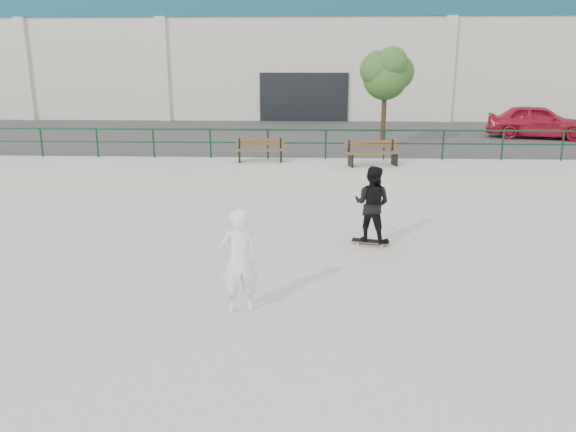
{
  "coord_description": "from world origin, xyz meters",
  "views": [
    {
      "loc": [
        0.59,
        -8.51,
        3.7
      ],
      "look_at": [
        0.1,
        2.0,
        0.83
      ],
      "focal_mm": 35.0,
      "sensor_mm": 36.0,
      "label": 1
    }
  ],
  "objects_px": {
    "red_car": "(538,121)",
    "seated_skater": "(239,261)",
    "tree": "(386,72)",
    "standing_skater": "(372,204)",
    "bench_right": "(372,153)",
    "skateboard": "(370,241)",
    "bench_left": "(260,150)"
  },
  "relations": [
    {
      "from": "red_car",
      "to": "seated_skater",
      "type": "xyz_separation_m",
      "value": [
        -10.96,
        -17.43,
        -0.42
      ]
    },
    {
      "from": "tree",
      "to": "standing_skater",
      "type": "xyz_separation_m",
      "value": [
        -1.53,
        -11.01,
        -2.48
      ]
    },
    {
      "from": "bench_right",
      "to": "seated_skater",
      "type": "distance_m",
      "value": 10.55
    },
    {
      "from": "tree",
      "to": "standing_skater",
      "type": "height_order",
      "value": "tree"
    },
    {
      "from": "standing_skater",
      "to": "seated_skater",
      "type": "height_order",
      "value": "standing_skater"
    },
    {
      "from": "bench_right",
      "to": "tree",
      "type": "height_order",
      "value": "tree"
    },
    {
      "from": "seated_skater",
      "to": "red_car",
      "type": "bearing_deg",
      "value": -139.37
    },
    {
      "from": "skateboard",
      "to": "standing_skater",
      "type": "bearing_deg",
      "value": 57.83
    },
    {
      "from": "seated_skater",
      "to": "standing_skater",
      "type": "bearing_deg",
      "value": -141.7
    },
    {
      "from": "seated_skater",
      "to": "bench_right",
      "type": "bearing_deg",
      "value": -123.72
    },
    {
      "from": "bench_left",
      "to": "red_car",
      "type": "relative_size",
      "value": 0.4
    },
    {
      "from": "bench_left",
      "to": "tree",
      "type": "bearing_deg",
      "value": 32.99
    },
    {
      "from": "skateboard",
      "to": "bench_right",
      "type": "bearing_deg",
      "value": 97.12
    },
    {
      "from": "bench_left",
      "to": "standing_skater",
      "type": "bearing_deg",
      "value": -73.58
    },
    {
      "from": "bench_left",
      "to": "standing_skater",
      "type": "xyz_separation_m",
      "value": [
        3.01,
        -7.34,
        0.01
      ]
    },
    {
      "from": "red_car",
      "to": "skateboard",
      "type": "bearing_deg",
      "value": 163.79
    },
    {
      "from": "tree",
      "to": "red_car",
      "type": "height_order",
      "value": "tree"
    },
    {
      "from": "bench_right",
      "to": "standing_skater",
      "type": "distance_m",
      "value": 6.77
    },
    {
      "from": "red_car",
      "to": "seated_skater",
      "type": "distance_m",
      "value": 20.6
    },
    {
      "from": "tree",
      "to": "red_car",
      "type": "xyz_separation_m",
      "value": [
        7.11,
        3.04,
        -2.14
      ]
    },
    {
      "from": "skateboard",
      "to": "red_car",
      "type": "bearing_deg",
      "value": 71.25
    },
    {
      "from": "bench_left",
      "to": "skateboard",
      "type": "bearing_deg",
      "value": -73.58
    },
    {
      "from": "tree",
      "to": "skateboard",
      "type": "xyz_separation_m",
      "value": [
        -1.53,
        -11.01,
        -3.29
      ]
    },
    {
      "from": "bench_left",
      "to": "tree",
      "type": "xyz_separation_m",
      "value": [
        4.54,
        3.66,
        2.49
      ]
    },
    {
      "from": "skateboard",
      "to": "seated_skater",
      "type": "distance_m",
      "value": 4.17
    },
    {
      "from": "bench_right",
      "to": "standing_skater",
      "type": "relative_size",
      "value": 1.15
    },
    {
      "from": "bench_left",
      "to": "seated_skater",
      "type": "distance_m",
      "value": 10.75
    },
    {
      "from": "bench_right",
      "to": "skateboard",
      "type": "xyz_separation_m",
      "value": [
        -0.67,
        -6.73,
        -0.83
      ]
    },
    {
      "from": "bench_left",
      "to": "standing_skater",
      "type": "distance_m",
      "value": 7.94
    },
    {
      "from": "bench_right",
      "to": "red_car",
      "type": "bearing_deg",
      "value": 30.57
    },
    {
      "from": "bench_left",
      "to": "bench_right",
      "type": "height_order",
      "value": "bench_right"
    },
    {
      "from": "bench_right",
      "to": "seated_skater",
      "type": "bearing_deg",
      "value": -118.51
    }
  ]
}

